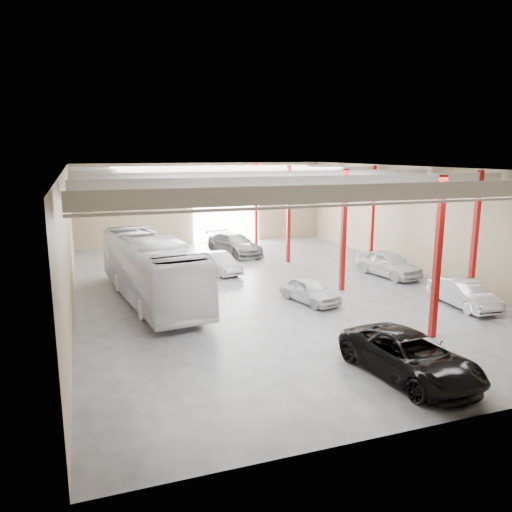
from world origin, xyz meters
TOP-DOWN VIEW (x-y plane):
  - depot_shell at (0.13, 0.48)m, footprint 22.12×32.12m
  - coach_bus at (-6.93, -0.15)m, footprint 4.39×12.68m
  - black_sedan at (0.41, -13.00)m, footprint 3.26×5.93m
  - car_row_a at (1.00, -3.51)m, footprint 2.46×4.15m
  - car_row_b at (-1.83, 4.50)m, footprint 2.33×4.35m
  - car_row_c at (0.92, 9.91)m, footprint 3.78×6.15m
  - car_right_near at (8.17, -6.99)m, footprint 1.82×4.45m
  - car_right_far at (8.30, 0.00)m, footprint 2.71×5.08m

SIDE VIEW (x-z plane):
  - car_row_a at x=1.00m, z-range 0.00..1.32m
  - car_row_b at x=-1.83m, z-range 0.00..1.36m
  - car_right_near at x=8.17m, z-range 0.00..1.43m
  - black_sedan at x=0.41m, z-range 0.00..1.57m
  - car_right_far at x=8.30m, z-range 0.00..1.64m
  - car_row_c at x=0.92m, z-range 0.00..1.66m
  - coach_bus at x=-6.93m, z-range 0.00..3.46m
  - depot_shell at x=0.13m, z-range 1.44..8.51m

